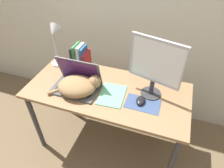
# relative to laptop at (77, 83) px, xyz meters

# --- Properties ---
(ground_plane) EXTENTS (12.00, 12.00, 0.00)m
(ground_plane) POSITION_rel_laptop_xyz_m (0.25, -0.26, -0.79)
(ground_plane) COLOR brown
(desk) EXTENTS (1.37, 0.63, 0.74)m
(desk) POSITION_rel_laptop_xyz_m (0.25, 0.06, -0.13)
(desk) COLOR #93704C
(desk) RESTS_ON ground_plane
(laptop) EXTENTS (0.39, 0.25, 0.26)m
(laptop) POSITION_rel_laptop_xyz_m (0.00, 0.00, 0.00)
(laptop) COLOR #4C4C51
(laptop) RESTS_ON desk
(cat) EXTENTS (0.41, 0.32, 0.15)m
(cat) POSITION_rel_laptop_xyz_m (0.04, -0.05, 0.02)
(cat) COLOR #99754C
(cat) RESTS_ON desk
(external_monitor) EXTENTS (0.41, 0.17, 0.50)m
(external_monitor) POSITION_rel_laptop_xyz_m (0.61, 0.12, 0.23)
(external_monitor) COLOR #333338
(external_monitor) RESTS_ON desk
(mousepad) EXTENTS (0.27, 0.17, 0.00)m
(mousepad) POSITION_rel_laptop_xyz_m (0.57, -0.01, -0.05)
(mousepad) COLOR #384C75
(mousepad) RESTS_ON desk
(computer_mouse) EXTENTS (0.07, 0.11, 0.03)m
(computer_mouse) POSITION_rel_laptop_xyz_m (0.55, 0.00, -0.03)
(computer_mouse) COLOR black
(computer_mouse) RESTS_ON mousepad
(book_row) EXTENTS (0.15, 0.15, 0.26)m
(book_row) POSITION_rel_laptop_xyz_m (-0.09, 0.26, 0.07)
(book_row) COLOR #232328
(book_row) RESTS_ON desk
(desk_lamp) EXTENTS (0.17, 0.17, 0.44)m
(desk_lamp) POSITION_rel_laptop_xyz_m (-0.30, 0.24, 0.25)
(desk_lamp) COLOR silver
(desk_lamp) RESTS_ON desk
(notepad) EXTENTS (0.22, 0.29, 0.01)m
(notepad) POSITION_rel_laptop_xyz_m (0.31, 0.01, -0.05)
(notepad) COLOR #6BBC93
(notepad) RESTS_ON desk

